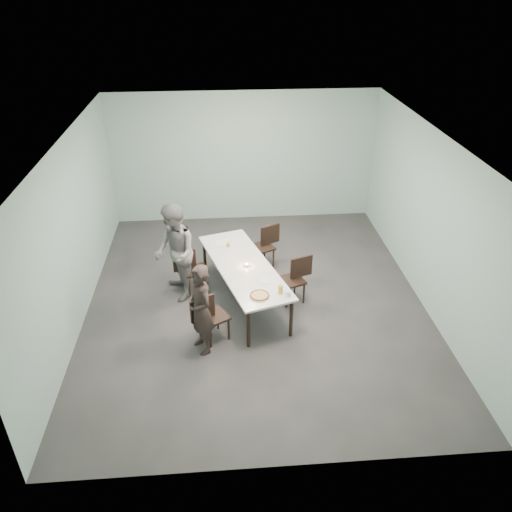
{
  "coord_description": "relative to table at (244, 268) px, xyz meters",
  "views": [
    {
      "loc": [
        -0.58,
        -7.43,
        5.3
      ],
      "look_at": [
        0.0,
        -0.1,
        1.0
      ],
      "focal_mm": 35.0,
      "sensor_mm": 36.0,
      "label": 1
    }
  ],
  "objects": [
    {
      "name": "diner_near",
      "position": [
        -0.73,
        -1.27,
        0.07
      ],
      "size": [
        0.57,
        0.66,
        1.52
      ],
      "primitive_type": "imported",
      "rotation": [
        0.0,
        0.0,
        -1.11
      ],
      "color": "black",
      "rests_on": "ground"
    },
    {
      "name": "ground",
      "position": [
        0.21,
        -0.03,
        -0.69
      ],
      "size": [
        7.0,
        7.0,
        0.0
      ],
      "primitive_type": "plane",
      "color": "#333335",
      "rests_on": "ground"
    },
    {
      "name": "amber_tumbler",
      "position": [
        -0.24,
        0.69,
        0.1
      ],
      "size": [
        0.07,
        0.07,
        0.08
      ],
      "primitive_type": "cylinder",
      "color": "gold",
      "rests_on": "table"
    },
    {
      "name": "chair_near_right",
      "position": [
        0.93,
        -0.04,
        -0.19
      ],
      "size": [
        0.65,
        0.54,
        0.87
      ],
      "rotation": [
        0.0,
        0.0,
        3.49
      ],
      "color": "black",
      "rests_on": "ground"
    },
    {
      "name": "water_tumbler",
      "position": [
        0.65,
        -0.99,
        0.1
      ],
      "size": [
        0.08,
        0.08,
        0.09
      ],
      "primitive_type": "cylinder",
      "color": "silver",
      "rests_on": "table"
    },
    {
      "name": "chair_far_left",
      "position": [
        -0.95,
        0.4,
        -0.19
      ],
      "size": [
        0.65,
        0.51,
        0.87
      ],
      "rotation": [
        0.0,
        0.0,
        0.25
      ],
      "color": "black",
      "rests_on": "ground"
    },
    {
      "name": "beer_glass",
      "position": [
        0.54,
        -0.91,
        0.13
      ],
      "size": [
        0.08,
        0.08,
        0.15
      ],
      "primitive_type": "cylinder",
      "color": "gold",
      "rests_on": "table"
    },
    {
      "name": "side_plate",
      "position": [
        0.32,
        -0.55,
        0.06
      ],
      "size": [
        0.18,
        0.18,
        0.01
      ],
      "primitive_type": "cylinder",
      "color": "white",
      "rests_on": "table"
    },
    {
      "name": "chair_near_left",
      "position": [
        -0.61,
        -1.06,
        -0.19
      ],
      "size": [
        0.64,
        0.57,
        0.87
      ],
      "rotation": [
        0.0,
        0.0,
        0.53
      ],
      "color": "black",
      "rests_on": "ground"
    },
    {
      "name": "diner_far",
      "position": [
        -1.2,
        0.26,
        0.21
      ],
      "size": [
        0.91,
        1.04,
        1.81
      ],
      "primitive_type": "imported",
      "rotation": [
        0.0,
        0.0,
        -1.28
      ],
      "color": "slate",
      "rests_on": "ground"
    },
    {
      "name": "pizza",
      "position": [
        0.2,
        -0.97,
        0.08
      ],
      "size": [
        0.34,
        0.34,
        0.04
      ],
      "color": "white",
      "rests_on": "table"
    },
    {
      "name": "menu",
      "position": [
        -0.36,
        0.85,
        0.06
      ],
      "size": [
        0.35,
        0.3,
        0.01
      ],
      "primitive_type": "cube",
      "rotation": [
        0.0,
        0.0,
        0.29
      ],
      "color": "silver",
      "rests_on": "table"
    },
    {
      "name": "chair_far_right",
      "position": [
        0.5,
        1.21,
        -0.19
      ],
      "size": [
        0.65,
        0.56,
        0.87
      ],
      "rotation": [
        0.0,
        0.0,
        3.59
      ],
      "color": "black",
      "rests_on": "ground"
    },
    {
      "name": "room_shell",
      "position": [
        0.21,
        -0.03,
        1.33
      ],
      "size": [
        6.02,
        7.02,
        3.01
      ],
      "color": "#94BBB6",
      "rests_on": "ground"
    },
    {
      "name": "tealight",
      "position": [
        0.05,
        -0.04,
        0.08
      ],
      "size": [
        0.06,
        0.06,
        0.05
      ],
      "color": "silver",
      "rests_on": "table"
    },
    {
      "name": "table",
      "position": [
        0.0,
        0.0,
        0.0
      ],
      "size": [
        1.62,
        2.75,
        0.75
      ],
      "rotation": [
        0.0,
        0.0,
        0.29
      ],
      "color": "white",
      "rests_on": "ground"
    }
  ]
}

